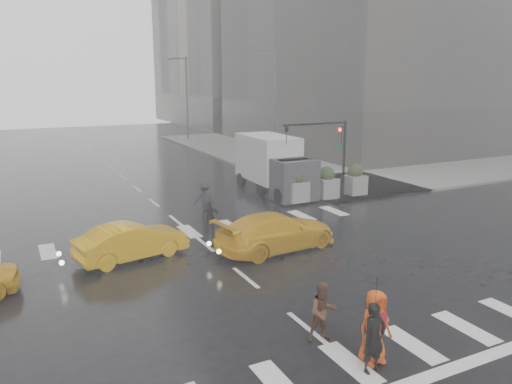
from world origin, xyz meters
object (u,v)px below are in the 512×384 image
taxi_mid (132,241)px  pedestrian_orange (375,327)px  box_truck (275,163)px  traffic_signal_pole (330,144)px  pedestrian_brown (323,312)px

taxi_mid → pedestrian_orange: bearing=-171.7°
taxi_mid → box_truck: (10.30, 7.40, 1.11)m
traffic_signal_pole → pedestrian_orange: (-8.46, -14.19, -2.27)m
pedestrian_brown → box_truck: 17.40m
pedestrian_orange → box_truck: box_truck is taller
pedestrian_brown → taxi_mid: (-3.13, 8.42, -0.11)m
traffic_signal_pole → box_truck: bearing=120.8°
box_truck → traffic_signal_pole: bearing=-57.7°
traffic_signal_pole → taxi_mid: (-12.12, -4.34, -2.51)m
pedestrian_orange → box_truck: size_ratio=0.29×
traffic_signal_pole → taxi_mid: size_ratio=1.05×
pedestrian_orange → box_truck: 18.50m
pedestrian_orange → taxi_mid: pedestrian_orange is taller
traffic_signal_pole → pedestrian_orange: bearing=-120.8°
traffic_signal_pole → pedestrian_brown: (-8.99, -12.76, -2.40)m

